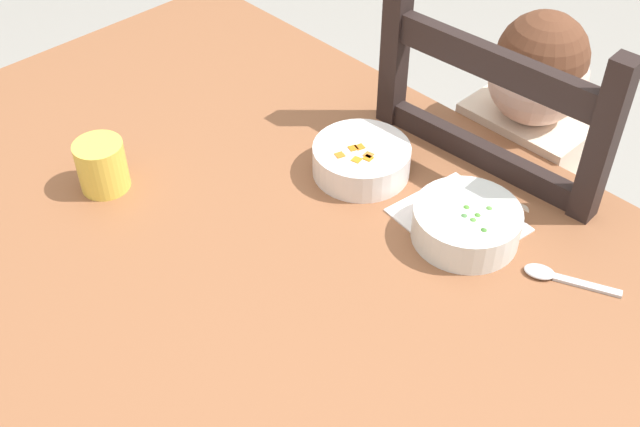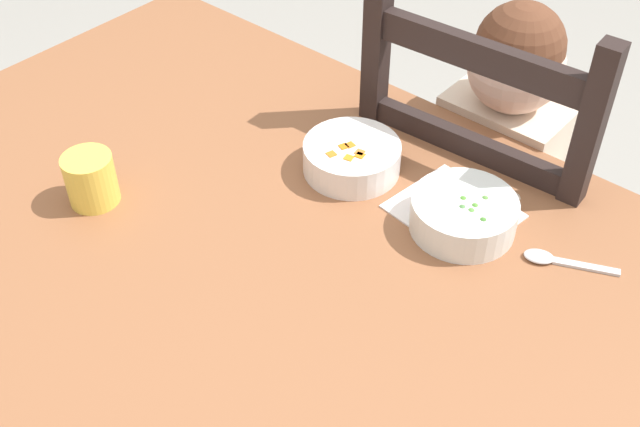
{
  "view_description": "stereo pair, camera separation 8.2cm",
  "coord_description": "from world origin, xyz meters",
  "px_view_note": "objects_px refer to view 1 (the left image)",
  "views": [
    {
      "loc": [
        0.65,
        -0.52,
        1.57
      ],
      "look_at": [
        0.04,
        0.07,
        0.8
      ],
      "focal_mm": 44.05,
      "sensor_mm": 36.0,
      "label": 1
    },
    {
      "loc": [
        0.59,
        -0.58,
        1.57
      ],
      "look_at": [
        0.04,
        0.07,
        0.8
      ],
      "focal_mm": 44.05,
      "sensor_mm": 36.0,
      "label": 2
    }
  ],
  "objects_px": {
    "dining_chair": "(498,240)",
    "spoon": "(554,276)",
    "bowl_of_carrots": "(361,159)",
    "drinking_cup": "(102,166)",
    "dining_table": "(271,290)",
    "bowl_of_peas": "(466,223)",
    "child_figure": "(508,179)"
  },
  "relations": [
    {
      "from": "bowl_of_carrots",
      "to": "spoon",
      "type": "height_order",
      "value": "bowl_of_carrots"
    },
    {
      "from": "spoon",
      "to": "drinking_cup",
      "type": "bearing_deg",
      "value": -150.6
    },
    {
      "from": "dining_chair",
      "to": "child_figure",
      "type": "relative_size",
      "value": 1.07
    },
    {
      "from": "bowl_of_peas",
      "to": "drinking_cup",
      "type": "bearing_deg",
      "value": -145.88
    },
    {
      "from": "dining_chair",
      "to": "spoon",
      "type": "height_order",
      "value": "dining_chair"
    },
    {
      "from": "spoon",
      "to": "bowl_of_peas",
      "type": "bearing_deg",
      "value": -169.93
    },
    {
      "from": "child_figure",
      "to": "bowl_of_peas",
      "type": "relative_size",
      "value": 6.0
    },
    {
      "from": "bowl_of_carrots",
      "to": "dining_table",
      "type": "bearing_deg",
      "value": -83.26
    },
    {
      "from": "bowl_of_carrots",
      "to": "drinking_cup",
      "type": "bearing_deg",
      "value": -128.95
    },
    {
      "from": "spoon",
      "to": "drinking_cup",
      "type": "xyz_separation_m",
      "value": [
        -0.62,
        -0.35,
        0.04
      ]
    },
    {
      "from": "bowl_of_peas",
      "to": "spoon",
      "type": "relative_size",
      "value": 1.21
    },
    {
      "from": "spoon",
      "to": "drinking_cup",
      "type": "height_order",
      "value": "drinking_cup"
    },
    {
      "from": "child_figure",
      "to": "drinking_cup",
      "type": "relative_size",
      "value": 11.57
    },
    {
      "from": "dining_chair",
      "to": "drinking_cup",
      "type": "bearing_deg",
      "value": -121.04
    },
    {
      "from": "dining_table",
      "to": "drinking_cup",
      "type": "xyz_separation_m",
      "value": [
        -0.29,
        -0.1,
        0.14
      ]
    },
    {
      "from": "bowl_of_peas",
      "to": "bowl_of_carrots",
      "type": "xyz_separation_m",
      "value": [
        -0.22,
        -0.0,
        -0.0
      ]
    },
    {
      "from": "dining_table",
      "to": "dining_chair",
      "type": "xyz_separation_m",
      "value": [
        0.08,
        0.52,
        -0.18
      ]
    },
    {
      "from": "drinking_cup",
      "to": "dining_table",
      "type": "bearing_deg",
      "value": 18.55
    },
    {
      "from": "bowl_of_carrots",
      "to": "drinking_cup",
      "type": "height_order",
      "value": "drinking_cup"
    },
    {
      "from": "child_figure",
      "to": "spoon",
      "type": "height_order",
      "value": "child_figure"
    },
    {
      "from": "dining_chair",
      "to": "bowl_of_peas",
      "type": "height_order",
      "value": "dining_chair"
    },
    {
      "from": "child_figure",
      "to": "bowl_of_peas",
      "type": "height_order",
      "value": "child_figure"
    },
    {
      "from": "bowl_of_peas",
      "to": "bowl_of_carrots",
      "type": "distance_m",
      "value": 0.22
    },
    {
      "from": "drinking_cup",
      "to": "dining_chair",
      "type": "bearing_deg",
      "value": 58.96
    },
    {
      "from": "child_figure",
      "to": "bowl_of_peas",
      "type": "xyz_separation_m",
      "value": [
        0.11,
        -0.29,
        0.15
      ]
    },
    {
      "from": "dining_chair",
      "to": "bowl_of_carrots",
      "type": "xyz_separation_m",
      "value": [
        -0.11,
        -0.29,
        0.3
      ]
    },
    {
      "from": "dining_table",
      "to": "child_figure",
      "type": "height_order",
      "value": "child_figure"
    },
    {
      "from": "child_figure",
      "to": "dining_table",
      "type": "bearing_deg",
      "value": -98.87
    },
    {
      "from": "bowl_of_peas",
      "to": "drinking_cup",
      "type": "height_order",
      "value": "drinking_cup"
    },
    {
      "from": "spoon",
      "to": "drinking_cup",
      "type": "relative_size",
      "value": 1.6
    },
    {
      "from": "dining_chair",
      "to": "child_figure",
      "type": "height_order",
      "value": "dining_chair"
    },
    {
      "from": "dining_table",
      "to": "drinking_cup",
      "type": "bearing_deg",
      "value": -161.45
    }
  ]
}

